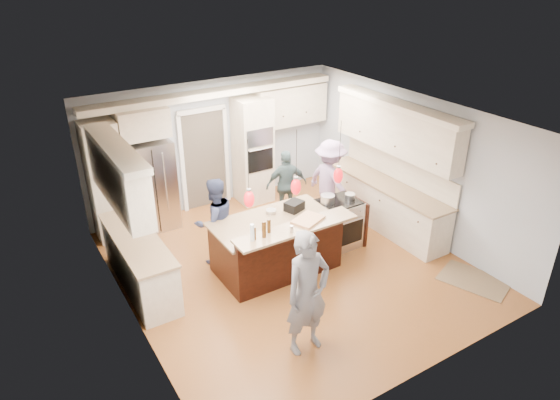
# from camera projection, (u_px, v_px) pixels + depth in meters

# --- Properties ---
(ground_plane) EXTENTS (6.00, 6.00, 0.00)m
(ground_plane) POSITION_uv_depth(u_px,v_px,m) (290.00, 266.00, 8.80)
(ground_plane) COLOR #A85F2E
(ground_plane) RESTS_ON ground
(room_shell) EXTENTS (5.54, 6.04, 2.72)m
(room_shell) POSITION_uv_depth(u_px,v_px,m) (291.00, 171.00, 7.99)
(room_shell) COLOR #B2BCC6
(room_shell) RESTS_ON ground
(refrigerator) EXTENTS (0.90, 0.70, 1.80)m
(refrigerator) POSITION_uv_depth(u_px,v_px,m) (150.00, 186.00, 9.68)
(refrigerator) COLOR #B7B7BC
(refrigerator) RESTS_ON ground
(oven_column) EXTENTS (0.72, 0.69, 2.30)m
(oven_column) POSITION_uv_depth(u_px,v_px,m) (253.00, 151.00, 10.67)
(oven_column) COLOR beige
(oven_column) RESTS_ON ground
(back_upper_cabinets) EXTENTS (5.30, 0.61, 2.54)m
(back_upper_cabinets) POSITION_uv_depth(u_px,v_px,m) (183.00, 139.00, 9.80)
(back_upper_cabinets) COLOR beige
(back_upper_cabinets) RESTS_ON ground
(right_counter_run) EXTENTS (0.64, 3.10, 2.51)m
(right_counter_run) POSITION_uv_depth(u_px,v_px,m) (388.00, 176.00, 9.71)
(right_counter_run) COLOR beige
(right_counter_run) RESTS_ON ground
(left_cabinets) EXTENTS (0.64, 2.30, 2.51)m
(left_cabinets) POSITION_uv_depth(u_px,v_px,m) (132.00, 231.00, 7.78)
(left_cabinets) COLOR beige
(left_cabinets) RESTS_ON ground
(kitchen_island) EXTENTS (2.10, 1.46, 1.12)m
(kitchen_island) POSITION_uv_depth(u_px,v_px,m) (276.00, 244.00, 8.52)
(kitchen_island) COLOR black
(kitchen_island) RESTS_ON ground
(island_range) EXTENTS (0.82, 0.71, 0.92)m
(island_range) POSITION_uv_depth(u_px,v_px,m) (339.00, 223.00, 9.25)
(island_range) COLOR #B7B7BC
(island_range) RESTS_ON ground
(pendant_lights) EXTENTS (1.75, 0.15, 1.03)m
(pendant_lights) POSITION_uv_depth(u_px,v_px,m) (296.00, 187.00, 7.49)
(pendant_lights) COLOR black
(pendant_lights) RESTS_ON ground
(person_bar_end) EXTENTS (0.68, 0.46, 1.83)m
(person_bar_end) POSITION_uv_depth(u_px,v_px,m) (308.00, 293.00, 6.59)
(person_bar_end) COLOR slate
(person_bar_end) RESTS_ON ground
(person_far_left) EXTENTS (0.83, 0.68, 1.58)m
(person_far_left) POSITION_uv_depth(u_px,v_px,m) (215.00, 221.00, 8.62)
(person_far_left) COLOR navy
(person_far_left) RESTS_ON ground
(person_far_right) EXTENTS (0.92, 0.57, 1.46)m
(person_far_right) POSITION_uv_depth(u_px,v_px,m) (287.00, 185.00, 10.13)
(person_far_right) COLOR #425A5D
(person_far_right) RESTS_ON ground
(person_range_side) EXTENTS (0.77, 1.18, 1.72)m
(person_range_side) POSITION_uv_depth(u_px,v_px,m) (330.00, 181.00, 9.96)
(person_range_side) COLOR #A585B3
(person_range_side) RESTS_ON ground
(floor_rug) EXTENTS (1.07, 1.28, 0.01)m
(floor_rug) POSITION_uv_depth(u_px,v_px,m) (474.00, 280.00, 8.40)
(floor_rug) COLOR #7F6445
(floor_rug) RESTS_ON ground
(water_bottle) EXTENTS (0.07, 0.07, 0.27)m
(water_bottle) POSITION_uv_depth(u_px,v_px,m) (252.00, 233.00, 7.34)
(water_bottle) COLOR silver
(water_bottle) RESTS_ON kitchen_island
(beer_bottle_a) EXTENTS (0.06, 0.06, 0.23)m
(beer_bottle_a) POSITION_uv_depth(u_px,v_px,m) (269.00, 226.00, 7.57)
(beer_bottle_a) COLOR #46280C
(beer_bottle_a) RESTS_ON kitchen_island
(beer_bottle_b) EXTENTS (0.06, 0.06, 0.21)m
(beer_bottle_b) POSITION_uv_depth(u_px,v_px,m) (254.00, 233.00, 7.38)
(beer_bottle_b) COLOR #46280C
(beer_bottle_b) RESTS_ON kitchen_island
(beer_bottle_c) EXTENTS (0.07, 0.07, 0.27)m
(beer_bottle_c) POSITION_uv_depth(u_px,v_px,m) (264.00, 229.00, 7.44)
(beer_bottle_c) COLOR #46280C
(beer_bottle_c) RESTS_ON kitchen_island
(drink_can) EXTENTS (0.06, 0.06, 0.11)m
(drink_can) POSITION_uv_depth(u_px,v_px,m) (291.00, 229.00, 7.61)
(drink_can) COLOR #B7B7BC
(drink_can) RESTS_ON kitchen_island
(cutting_board) EXTENTS (0.60, 0.52, 0.04)m
(cutting_board) POSITION_uv_depth(u_px,v_px,m) (308.00, 220.00, 7.94)
(cutting_board) COLOR tan
(cutting_board) RESTS_ON kitchen_island
(pot_large) EXTENTS (0.25, 0.25, 0.15)m
(pot_large) POSITION_uv_depth(u_px,v_px,m) (328.00, 199.00, 8.94)
(pot_large) COLOR #B7B7BC
(pot_large) RESTS_ON island_range
(pot_small) EXTENTS (0.19, 0.19, 0.10)m
(pot_small) POSITION_uv_depth(u_px,v_px,m) (350.00, 196.00, 9.10)
(pot_small) COLOR #B7B7BC
(pot_small) RESTS_ON island_range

